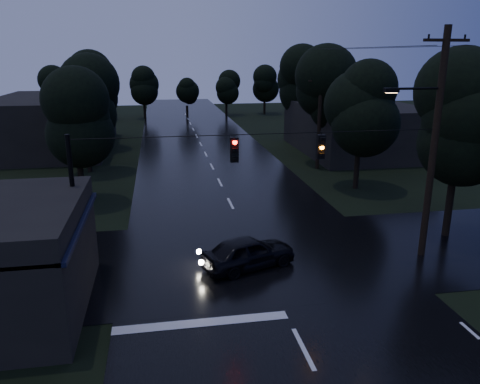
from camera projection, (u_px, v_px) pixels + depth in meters
name	position (u px, v px, depth m)	size (l,w,h in m)	color
main_road	(212.00, 167.00, 38.23)	(12.00, 120.00, 0.02)	black
cross_street	(257.00, 257.00, 21.22)	(60.00, 9.00, 0.02)	black
building_far_right	(355.00, 128.00, 43.69)	(10.00, 14.00, 4.40)	black
building_far_left	(54.00, 123.00, 44.67)	(10.00, 16.00, 5.00)	black
utility_pole_main	(433.00, 142.00, 20.01)	(3.50, 0.30, 10.00)	black
utility_pole_far	(319.00, 120.00, 36.60)	(2.00, 0.30, 7.50)	black
anchor_pole_left	(75.00, 211.00, 18.20)	(0.18, 0.18, 6.00)	black
span_signals	(277.00, 147.00, 18.88)	(15.00, 0.37, 1.12)	black
tree_corner_near	(461.00, 117.00, 22.11)	(4.48, 4.48, 9.44)	black
tree_left_a	(75.00, 118.00, 27.71)	(3.92, 3.92, 8.26)	black
tree_left_b	(84.00, 99.00, 35.06)	(4.20, 4.20, 8.85)	black
tree_left_c	(92.00, 86.00, 44.30)	(4.48, 4.48, 9.44)	black
tree_right_a	(361.00, 106.00, 30.56)	(4.20, 4.20, 8.85)	black
tree_right_b	(328.00, 91.00, 38.11)	(4.48, 4.48, 9.44)	black
tree_right_c	(299.00, 80.00, 47.55)	(4.76, 4.76, 10.03)	black
car	(249.00, 252.00, 20.04)	(1.66, 4.12, 1.40)	black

